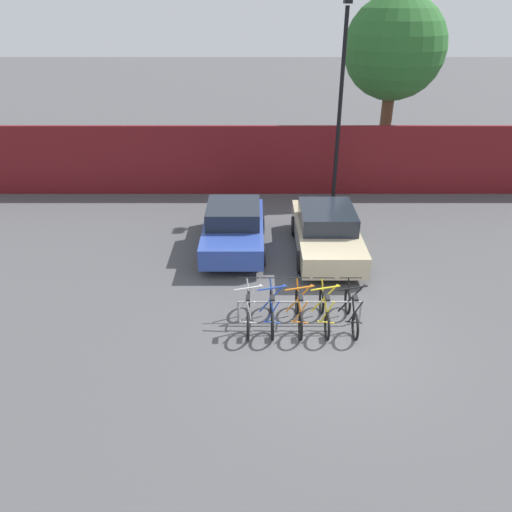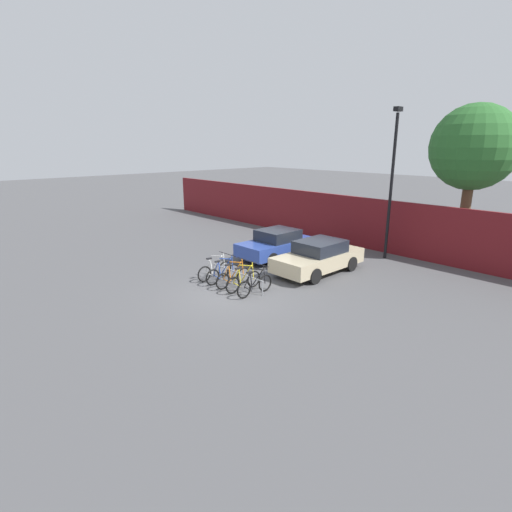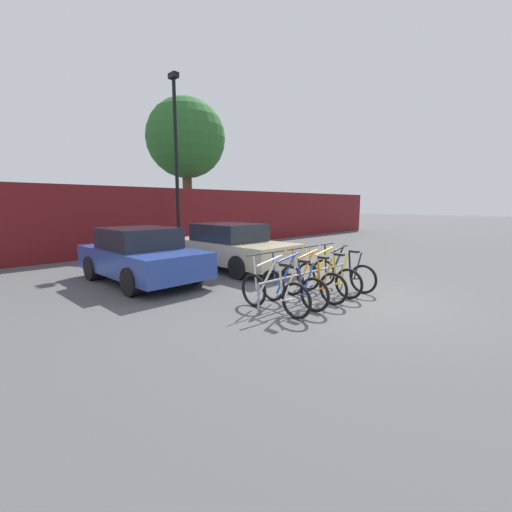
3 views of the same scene
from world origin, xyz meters
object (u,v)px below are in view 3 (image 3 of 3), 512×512
tree_behind_hoarding (186,139)px  bicycle_white (274,293)px  bike_rack (306,276)px  bicycle_black (343,274)px  car_beige (231,247)px  bicycle_blue (292,287)px  bicycle_yellow (327,278)px  car_blue (141,255)px  lamp_post (176,157)px  bicycle_orange (311,282)px

tree_behind_hoarding → bicycle_white: bearing=-116.9°
bike_rack → tree_behind_hoarding: (4.26, 10.62, 4.70)m
bicycle_black → tree_behind_hoarding: bearing=77.9°
bike_rack → car_beige: bearing=73.6°
car_beige → tree_behind_hoarding: size_ratio=0.60×
bicycle_white → bicycle_blue: bearing=2.3°
bicycle_blue → bike_rack: bearing=12.4°
bicycle_blue → bicycle_yellow: bearing=-0.2°
car_beige → bicycle_white: bearing=-121.0°
bicycle_white → car_blue: (-0.51, 4.11, 0.31)m
bicycle_white → bike_rack: bearing=9.3°
bicycle_blue → tree_behind_hoarding: (4.92, 10.77, 4.79)m
bicycle_blue → bicycle_yellow: 1.24m
bicycle_blue → bicycle_yellow: same height
bicycle_yellow → bicycle_black: size_ratio=1.00×
bicycle_blue → car_blue: bearing=104.1°
car_beige → lamp_post: size_ratio=0.62×
bicycle_yellow → tree_behind_hoarding: (3.69, 10.77, 4.79)m
bicycle_blue → car_beige: (1.75, 3.83, 0.31)m
bicycle_blue → bicycle_black: same height
bicycle_white → car_beige: 4.48m
bike_rack → car_beige: size_ratio=0.69×
bike_rack → bicycle_black: 1.22m
bicycle_white → lamp_post: 9.23m
bicycle_yellow → tree_behind_hoarding: tree_behind_hoarding is taller
bicycle_white → car_beige: car_beige is taller
bicycle_blue → bicycle_orange: bearing=-0.2°
bicycle_orange → bicycle_black: 1.24m
bicycle_yellow → car_blue: 4.72m
bike_rack → car_blue: size_ratio=0.76×
bicycle_orange → lamp_post: (1.91, 7.97, 3.46)m
car_blue → bicycle_black: bearing=-54.6°
car_beige → bike_rack: bearing=-106.4°
car_blue → car_beige: bearing=-5.8°
bike_rack → tree_behind_hoarding: 12.37m
bicycle_black → car_beige: car_beige is taller
bike_rack → bicycle_yellow: 0.60m
bicycle_white → tree_behind_hoarding: tree_behind_hoarding is taller
bicycle_white → bicycle_blue: (0.55, 0.00, 0.00)m
bicycle_white → bicycle_yellow: same height
bicycle_black → bicycle_white: bearing=-176.3°
bike_rack → car_beige: car_beige is taller
bicycle_white → bicycle_yellow: bearing=2.3°
bicycle_yellow → car_beige: car_beige is taller
car_blue → car_beige: same height
lamp_post → bicycle_yellow: bearing=-99.3°
bicycle_yellow → car_beige: size_ratio=0.40×
bicycle_yellow → tree_behind_hoarding: bearing=74.4°
car_blue → lamp_post: size_ratio=0.56×
bicycle_white → lamp_post: lamp_post is taller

